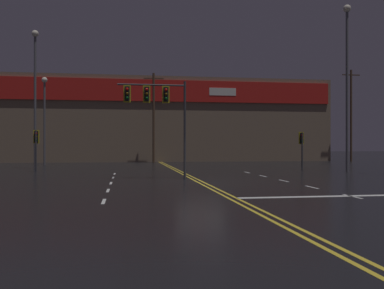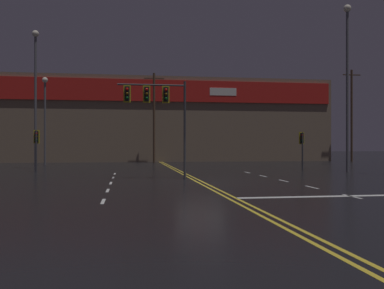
% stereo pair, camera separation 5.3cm
% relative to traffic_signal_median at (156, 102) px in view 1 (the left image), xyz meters
% --- Properties ---
extents(ground_plane, '(200.00, 200.00, 0.00)m').
position_rel_traffic_signal_median_xyz_m(ground_plane, '(2.17, -2.36, -4.47)').
color(ground_plane, black).
extents(road_markings, '(13.89, 60.00, 0.01)m').
position_rel_traffic_signal_median_xyz_m(road_markings, '(3.02, -3.64, -4.46)').
color(road_markings, gold).
rests_on(road_markings, ground).
extents(traffic_signal_median, '(3.97, 0.36, 5.70)m').
position_rel_traffic_signal_median_xyz_m(traffic_signal_median, '(0.00, 0.00, 0.00)').
color(traffic_signal_median, '#38383D').
rests_on(traffic_signal_median, ground).
extents(traffic_signal_corner_northwest, '(0.42, 0.36, 3.07)m').
position_rel_traffic_signal_median_xyz_m(traffic_signal_corner_northwest, '(-8.24, 7.86, -2.22)').
color(traffic_signal_corner_northwest, '#38383D').
rests_on(traffic_signal_corner_northwest, ground).
extents(traffic_signal_corner_northeast, '(0.42, 0.36, 3.03)m').
position_rel_traffic_signal_median_xyz_m(traffic_signal_corner_northeast, '(12.49, 8.40, -2.25)').
color(traffic_signal_corner_northeast, '#38383D').
rests_on(traffic_signal_corner_northeast, ground).
extents(streetlight_near_right, '(0.56, 0.56, 8.69)m').
position_rel_traffic_signal_median_xyz_m(streetlight_near_right, '(-9.71, 19.21, 1.14)').
color(streetlight_near_right, '#59595E').
rests_on(streetlight_near_right, ground).
extents(streetlight_median_approach, '(0.56, 0.56, 11.48)m').
position_rel_traffic_signal_median_xyz_m(streetlight_median_approach, '(-9.18, 12.14, 2.67)').
color(streetlight_median_approach, '#59595E').
rests_on(streetlight_median_approach, ground).
extents(streetlight_far_left, '(0.56, 0.56, 12.34)m').
position_rel_traffic_signal_median_xyz_m(streetlight_far_left, '(14.42, 4.64, 3.13)').
color(streetlight_far_left, '#59595E').
rests_on(streetlight_far_left, ground).
extents(building_backdrop, '(41.95, 10.23, 9.98)m').
position_rel_traffic_signal_median_xyz_m(building_backdrop, '(2.17, 29.46, 0.54)').
color(building_backdrop, '#7A6651').
rests_on(building_backdrop, ground).
extents(utility_pole_row, '(45.54, 0.26, 10.91)m').
position_rel_traffic_signal_median_xyz_m(utility_pole_row, '(3.57, 22.55, 0.78)').
color(utility_pole_row, '#4C3828').
rests_on(utility_pole_row, ground).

